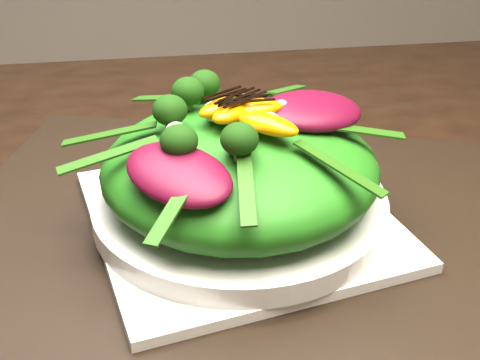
{
  "coord_description": "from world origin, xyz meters",
  "views": [
    {
      "loc": [
        0.01,
        -0.49,
        1.07
      ],
      "look_at": [
        0.08,
        -0.02,
        0.8
      ],
      "focal_mm": 48.0,
      "sensor_mm": 36.0,
      "label": 1
    }
  ],
  "objects": [
    {
      "name": "placemat",
      "position": [
        0.08,
        -0.02,
        0.75
      ],
      "size": [
        0.62,
        0.53,
        0.0
      ],
      "primitive_type": "cube",
      "rotation": [
        0.0,
        0.0,
        -0.31
      ],
      "color": "black",
      "rests_on": "dining_table"
    },
    {
      "name": "macadamia_nut",
      "position": [
        0.11,
        -0.06,
        0.86
      ],
      "size": [
        0.02,
        0.02,
        0.02
      ],
      "primitive_type": "sphere",
      "rotation": [
        0.0,
        0.0,
        0.18
      ],
      "color": "#C7B98C",
      "rests_on": "lettuce_mound"
    },
    {
      "name": "radicchio_leaf",
      "position": [
        0.14,
        -0.01,
        0.85
      ],
      "size": [
        0.1,
        0.08,
        0.02
      ],
      "primitive_type": "ellipsoid",
      "rotation": [
        0.0,
        0.0,
        0.24
      ],
      "color": "#440719",
      "rests_on": "lettuce_mound"
    },
    {
      "name": "orange_segment",
      "position": [
        0.07,
        0.0,
        0.86
      ],
      "size": [
        0.06,
        0.02,
        0.01
      ],
      "primitive_type": "ellipsoid",
      "rotation": [
        0.0,
        0.0,
        0.03
      ],
      "color": "#D66D03",
      "rests_on": "lettuce_mound"
    },
    {
      "name": "broccoli_floret",
      "position": [
        0.01,
        0.02,
        0.86
      ],
      "size": [
        0.04,
        0.04,
        0.04
      ],
      "primitive_type": "sphere",
      "rotation": [
        0.0,
        0.0,
        -0.11
      ],
      "color": "black",
      "rests_on": "lettuce_mound"
    },
    {
      "name": "plate_base",
      "position": [
        0.08,
        -0.02,
        0.76
      ],
      "size": [
        0.29,
        0.29,
        0.01
      ],
      "primitive_type": "cube",
      "rotation": [
        0.0,
        0.0,
        0.21
      ],
      "color": "white",
      "rests_on": "placemat"
    },
    {
      "name": "balsamic_drizzle",
      "position": [
        0.07,
        0.0,
        0.86
      ],
      "size": [
        0.05,
        0.0,
        0.0
      ],
      "primitive_type": "cube",
      "rotation": [
        0.0,
        0.0,
        0.03
      ],
      "color": "black",
      "rests_on": "orange_segment"
    },
    {
      "name": "lettuce_mound",
      "position": [
        0.08,
        -0.02,
        0.81
      ],
      "size": [
        0.25,
        0.25,
        0.08
      ],
      "primitive_type": "ellipsoid",
      "rotation": [
        0.0,
        0.0,
        0.05
      ],
      "color": "#236612",
      "rests_on": "salad_bowl"
    },
    {
      "name": "salad_bowl",
      "position": [
        0.08,
        -0.02,
        0.77
      ],
      "size": [
        0.31,
        0.31,
        0.02
      ],
      "primitive_type": "cylinder",
      "rotation": [
        0.0,
        0.0,
        0.26
      ],
      "color": "silver",
      "rests_on": "plate_base"
    },
    {
      "name": "dining_table",
      "position": [
        0.0,
        0.0,
        0.73
      ],
      "size": [
        1.6,
        0.9,
        0.75
      ],
      "primitive_type": "cube",
      "color": "black",
      "rests_on": "floor"
    }
  ]
}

